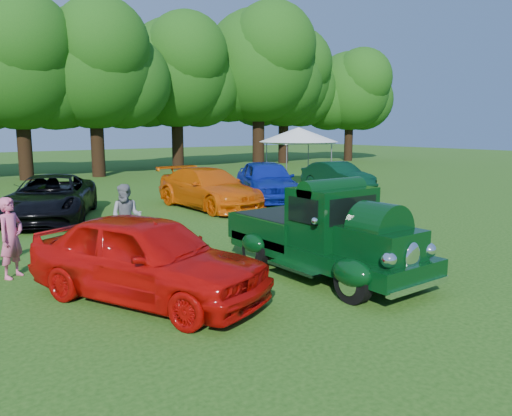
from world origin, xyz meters
TOP-DOWN VIEW (x-y plane):
  - ground at (0.00, 0.00)m, footprint 120.00×120.00m
  - hero_pickup at (0.96, -0.53)m, footprint 2.23×4.79m
  - red_convertible at (-2.70, 0.21)m, footprint 3.57×4.95m
  - back_car_black at (-1.94, 9.45)m, footprint 4.53×5.92m
  - back_car_orange at (3.59, 8.39)m, footprint 2.30×5.31m
  - back_car_blue at (6.47, 8.48)m, footprint 3.96×5.43m
  - back_car_green at (11.45, 9.24)m, footprint 1.96×4.35m
  - spectator_pink at (-4.35, 3.13)m, footprint 0.73×0.70m
  - spectator_grey at (-1.48, 4.09)m, footprint 1.02×1.00m
  - canopy_tent at (11.03, 11.68)m, footprint 5.00×5.00m
  - tree_line at (0.06, 23.99)m, footprint 63.13×10.20m

SIDE VIEW (x-z plane):
  - ground at x=0.00m, z-range 0.00..0.00m
  - back_car_green at x=11.45m, z-range 0.00..1.39m
  - back_car_black at x=-1.94m, z-range 0.00..1.49m
  - back_car_orange at x=3.59m, z-range 0.00..1.52m
  - red_convertible at x=-2.70m, z-range 0.00..1.56m
  - hero_pickup at x=0.96m, z-range -0.12..1.75m
  - spectator_grey at x=-1.48m, z-range 0.00..1.66m
  - spectator_pink at x=-4.35m, z-range 0.00..1.68m
  - back_car_blue at x=6.47m, z-range 0.00..1.72m
  - canopy_tent at x=11.03m, z-range 1.13..4.19m
  - tree_line at x=0.06m, z-range 0.89..13.01m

